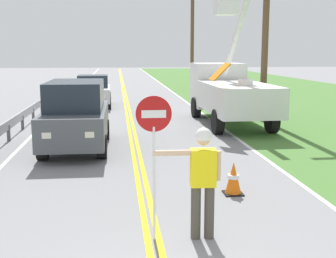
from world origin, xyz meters
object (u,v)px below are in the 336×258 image
Objects in this scene: utility_bucket_truck at (228,90)px; stop_sign_paddle at (154,136)px; oncoming_suv_nearest at (76,115)px; traffic_cone_lead at (233,179)px; oncoming_sedan_second at (93,91)px; flagger_worker at (202,176)px; utility_pole_near at (266,14)px; utility_pole_mid at (192,37)px.

stop_sign_paddle is at bearing -109.47° from utility_bucket_truck.
oncoming_suv_nearest is 6.24m from traffic_cone_lead.
stop_sign_paddle is at bearing -131.20° from traffic_cone_lead.
oncoming_sedan_second is (-0.04, 10.95, -0.23)m from oncoming_suv_nearest.
flagger_worker is at bearing -105.98° from utility_bucket_truck.
utility_pole_near is (1.66, 0.37, 3.14)m from utility_bucket_truck.
stop_sign_paddle is at bearing 177.47° from flagger_worker.
traffic_cone_lead is (1.09, 2.16, -0.71)m from flagger_worker.
oncoming_sedan_second is at bearing 103.14° from traffic_cone_lead.
utility_pole_near is 16.65m from utility_pole_mid.
oncoming_suv_nearest is at bearing 104.36° from stop_sign_paddle.
flagger_worker is 12.07m from utility_bucket_truck.
utility_bucket_truck reaches higher than traffic_cone_lead.
utility_bucket_truck is 0.87× the size of utility_pole_mid.
flagger_worker is 7.61m from oncoming_suv_nearest.
oncoming_suv_nearest reaches higher than traffic_cone_lead.
oncoming_suv_nearest is at bearing -108.66° from utility_pole_mid.
traffic_cone_lead is at bearing -103.28° from utility_bucket_truck.
oncoming_sedan_second is (-5.95, 6.50, -0.58)m from utility_bucket_truck.
utility_pole_mid is at bearing 91.12° from utility_pole_near.
utility_pole_mid is at bearing 85.51° from utility_bucket_truck.
stop_sign_paddle is 0.56× the size of oncoming_sedan_second.
utility_bucket_truck is at bearing -167.33° from utility_pole_near.
utility_pole_near is (5.75, 11.93, 2.84)m from stop_sign_paddle.
utility_bucket_truck is 0.78× the size of utility_pole_near.
utility_pole_near is at bearing -38.86° from oncoming_sedan_second.
utility_pole_mid is (5.42, 28.57, 2.38)m from stop_sign_paddle.
utility_pole_near is at bearing 32.47° from oncoming_suv_nearest.
utility_pole_mid is at bearing 71.34° from oncoming_suv_nearest.
oncoming_sedan_second is at bearing -124.72° from utility_pole_mid.
flagger_worker is 18.29m from oncoming_sedan_second.
stop_sign_paddle is 0.34× the size of utility_bucket_truck.
utility_bucket_truck is at bearing 36.94° from oncoming_suv_nearest.
flagger_worker is 2.61× the size of traffic_cone_lead.
oncoming_suv_nearest is 10.95m from oncoming_sedan_second.
utility_bucket_truck reaches higher than stop_sign_paddle.
flagger_worker reaches higher than traffic_cone_lead.
utility_bucket_truck is at bearing -47.56° from oncoming_sedan_second.
utility_bucket_truck reaches higher than oncoming_sedan_second.
utility_bucket_truck is (4.09, 11.56, -0.30)m from stop_sign_paddle.
oncoming_sedan_second is 13.19m from utility_pole_mid.
utility_bucket_truck is 9.76× the size of traffic_cone_lead.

